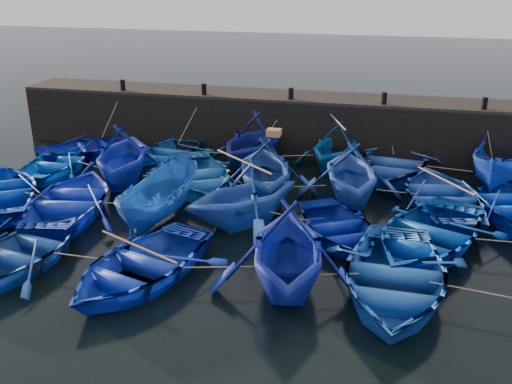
% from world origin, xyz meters
% --- Properties ---
extents(ground, '(120.00, 120.00, 0.00)m').
position_xyz_m(ground, '(0.00, 0.00, 0.00)').
color(ground, black).
rests_on(ground, ground).
extents(quay_wall, '(26.00, 2.50, 2.50)m').
position_xyz_m(quay_wall, '(0.00, 10.50, 1.25)').
color(quay_wall, black).
rests_on(quay_wall, ground).
extents(quay_top, '(26.00, 2.50, 0.12)m').
position_xyz_m(quay_top, '(0.00, 10.50, 2.56)').
color(quay_top, black).
rests_on(quay_top, quay_wall).
extents(bollard_0, '(0.24, 0.24, 0.50)m').
position_xyz_m(bollard_0, '(-8.00, 9.60, 2.87)').
color(bollard_0, black).
rests_on(bollard_0, quay_top).
extents(bollard_1, '(0.24, 0.24, 0.50)m').
position_xyz_m(bollard_1, '(-4.00, 9.60, 2.87)').
color(bollard_1, black).
rests_on(bollard_1, quay_top).
extents(bollard_2, '(0.24, 0.24, 0.50)m').
position_xyz_m(bollard_2, '(0.00, 9.60, 2.87)').
color(bollard_2, black).
rests_on(bollard_2, quay_top).
extents(bollard_3, '(0.24, 0.24, 0.50)m').
position_xyz_m(bollard_3, '(4.00, 9.60, 2.87)').
color(bollard_3, black).
rests_on(bollard_3, quay_top).
extents(bollard_4, '(0.24, 0.24, 0.50)m').
position_xyz_m(bollard_4, '(8.00, 9.60, 2.87)').
color(bollard_4, black).
rests_on(bollard_4, quay_top).
extents(boat_0, '(5.54, 5.43, 0.94)m').
position_xyz_m(boat_0, '(-8.75, 7.28, 0.47)').
color(boat_0, navy).
rests_on(boat_0, ground).
extents(boat_1, '(3.69, 4.85, 0.94)m').
position_xyz_m(boat_1, '(-4.98, 7.41, 0.47)').
color(boat_1, '#0F4795').
rests_on(boat_1, ground).
extents(boat_2, '(4.88, 5.35, 2.40)m').
position_xyz_m(boat_2, '(-1.24, 7.73, 1.20)').
color(boat_2, navy).
rests_on(boat_2, ground).
extents(boat_3, '(4.16, 4.59, 2.09)m').
position_xyz_m(boat_3, '(2.18, 8.30, 1.05)').
color(boat_3, '#084E91').
rests_on(boat_3, ground).
extents(boat_4, '(4.72, 6.08, 1.16)m').
position_xyz_m(boat_4, '(4.61, 8.02, 0.58)').
color(boat_4, navy).
rests_on(boat_4, ground).
extents(boat_5, '(2.95, 5.05, 1.84)m').
position_xyz_m(boat_5, '(8.58, 7.71, 0.92)').
color(boat_5, '#123AAF').
rests_on(boat_5, ground).
extents(boat_6, '(3.08, 4.30, 0.89)m').
position_xyz_m(boat_6, '(-8.96, 5.13, 0.44)').
color(boat_6, '#044BC1').
rests_on(boat_6, ground).
extents(boat_7, '(5.22, 5.68, 2.50)m').
position_xyz_m(boat_7, '(-5.64, 4.54, 1.25)').
color(boat_7, navy).
rests_on(boat_7, ground).
extents(boat_8, '(5.85, 6.41, 1.09)m').
position_xyz_m(boat_8, '(-2.71, 4.79, 0.54)').
color(boat_8, '#1E63B3').
rests_on(boat_8, ground).
extents(boat_9, '(5.13, 5.57, 2.44)m').
position_xyz_m(boat_9, '(0.07, 4.35, 1.22)').
color(boat_9, navy).
rests_on(boat_9, ground).
extents(boat_10, '(4.67, 5.15, 2.36)m').
position_xyz_m(boat_10, '(3.15, 4.83, 1.18)').
color(boat_10, '#2348AA').
rests_on(boat_10, ground).
extents(boat_11, '(4.79, 6.03, 1.12)m').
position_xyz_m(boat_11, '(6.36, 4.74, 0.56)').
color(boat_11, '#163C99').
rests_on(boat_11, ground).
extents(boat_13, '(5.99, 6.36, 1.07)m').
position_xyz_m(boat_13, '(-8.98, 1.56, 0.54)').
color(boat_13, '#002797').
rests_on(boat_13, ground).
extents(boat_14, '(4.79, 5.97, 1.10)m').
position_xyz_m(boat_14, '(-6.10, 1.33, 0.55)').
color(boat_14, '#152DCD').
rests_on(boat_14, ground).
extents(boat_15, '(2.12, 4.56, 1.70)m').
position_xyz_m(boat_15, '(-2.92, 1.51, 0.85)').
color(boat_15, navy).
rests_on(boat_15, ground).
extents(boat_16, '(5.48, 5.50, 2.20)m').
position_xyz_m(boat_16, '(-0.12, 1.96, 1.10)').
color(boat_16, blue).
rests_on(boat_16, ground).
extents(boat_17, '(4.74, 5.20, 0.88)m').
position_xyz_m(boat_17, '(3.07, 1.50, 0.44)').
color(boat_17, '#06198F').
rests_on(boat_17, ground).
extents(boat_18, '(5.80, 6.65, 1.15)m').
position_xyz_m(boat_18, '(5.75, 1.45, 0.58)').
color(boat_18, '#043C9C').
rests_on(boat_18, ground).
extents(boat_21, '(4.09, 5.15, 0.96)m').
position_xyz_m(boat_21, '(-5.54, -2.30, 0.48)').
color(boat_21, navy).
rests_on(boat_21, ground).
extents(boat_22, '(4.88, 5.86, 1.05)m').
position_xyz_m(boat_22, '(-1.91, -2.31, 0.52)').
color(boat_22, '#1231B4').
rests_on(boat_22, ground).
extents(boat_23, '(4.82, 5.34, 2.46)m').
position_xyz_m(boat_23, '(2.05, -1.72, 1.23)').
color(boat_23, '#122397').
rests_on(boat_23, ground).
extents(boat_24, '(4.11, 5.69, 1.17)m').
position_xyz_m(boat_24, '(4.80, -1.43, 0.58)').
color(boat_24, blue).
rests_on(boat_24, ground).
extents(wooden_crate, '(0.50, 0.40, 0.24)m').
position_xyz_m(wooden_crate, '(0.37, 4.35, 2.56)').
color(wooden_crate, '#976642').
rests_on(wooden_crate, boat_9).
extents(mooring_ropes, '(17.46, 11.85, 2.10)m').
position_xyz_m(mooring_ropes, '(0.15, 4.74, 0.86)').
color(mooring_ropes, tan).
rests_on(mooring_ropes, ground).
extents(loose_oars, '(10.53, 12.69, 1.21)m').
position_xyz_m(loose_oars, '(1.63, 3.17, 1.64)').
color(loose_oars, '#99724C').
rests_on(loose_oars, ground).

